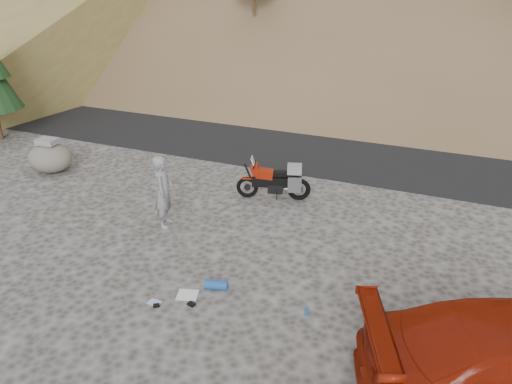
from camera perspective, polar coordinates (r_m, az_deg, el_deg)
ground at (r=12.53m, az=-7.97°, el=-6.49°), size 140.00×140.00×0.00m
road at (r=20.05m, az=4.92°, el=6.05°), size 120.00×7.00×0.05m
motorcycle at (r=14.72m, az=2.40°, el=1.24°), size 2.15×1.01×1.32m
man at (r=13.71m, az=-10.18°, el=-3.70°), size 0.65×0.82×1.97m
boulder at (r=18.05m, az=-22.46°, el=3.69°), size 1.65×1.46×1.15m
gear_white_cloth at (r=10.97m, az=-7.83°, el=-11.57°), size 0.53×0.50×0.01m
gear_blue_mat at (r=11.03m, az=-4.58°, el=-10.55°), size 0.53×0.32×0.20m
gear_bottle at (r=10.34m, az=5.80°, el=-13.42°), size 0.08×0.08×0.19m
gear_glove_a at (r=10.68m, az=-7.41°, el=-12.59°), size 0.18×0.15×0.05m
gear_glove_b at (r=10.76m, az=-11.33°, el=-12.60°), size 0.16×0.15×0.04m
gear_blue_cloth at (r=10.88m, az=-11.54°, el=-12.26°), size 0.28×0.22×0.01m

